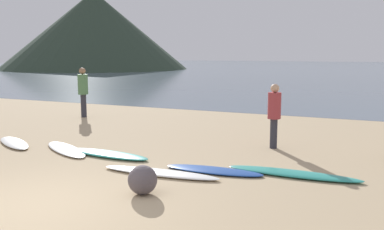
# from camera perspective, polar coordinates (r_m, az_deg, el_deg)

# --- Properties ---
(ground_plane) EXTENTS (120.00, 120.00, 0.20)m
(ground_plane) POSITION_cam_1_polar(r_m,az_deg,el_deg) (15.61, 5.95, -0.74)
(ground_plane) COLOR tan
(ground_plane) RESTS_ON ground
(ocean_water) EXTENTS (140.00, 100.00, 0.01)m
(ocean_water) POSITION_cam_1_polar(r_m,az_deg,el_deg) (66.12, 20.28, 5.84)
(ocean_water) COLOR slate
(ocean_water) RESTS_ON ground
(headland_hill) EXTENTS (26.60, 26.60, 11.02)m
(headland_hill) POSITION_cam_1_polar(r_m,az_deg,el_deg) (63.80, -12.94, 11.02)
(headland_hill) COLOR #28382B
(headland_hill) RESTS_ON ground
(surfboard_0) EXTENTS (1.92, 1.40, 0.09)m
(surfboard_0) POSITION_cam_1_polar(r_m,az_deg,el_deg) (11.98, -22.74, -3.45)
(surfboard_0) COLOR white
(surfboard_0) RESTS_ON ground
(surfboard_1) EXTENTS (2.10, 1.54, 0.07)m
(surfboard_1) POSITION_cam_1_polar(r_m,az_deg,el_deg) (10.80, -16.55, -4.42)
(surfboard_1) COLOR white
(surfboard_1) RESTS_ON ground
(surfboard_2) EXTENTS (2.27, 0.71, 0.10)m
(surfboard_2) POSITION_cam_1_polar(r_m,az_deg,el_deg) (10.03, -11.24, -5.15)
(surfboard_2) COLOR teal
(surfboard_2) RESTS_ON ground
(surfboard_3) EXTENTS (2.49, 0.58, 0.08)m
(surfboard_3) POSITION_cam_1_polar(r_m,az_deg,el_deg) (8.40, -4.32, -7.71)
(surfboard_3) COLOR white
(surfboard_3) RESTS_ON ground
(surfboard_4) EXTENTS (2.05, 0.62, 0.07)m
(surfboard_4) POSITION_cam_1_polar(r_m,az_deg,el_deg) (8.57, 2.92, -7.42)
(surfboard_4) COLOR #1E479E
(surfboard_4) RESTS_ON ground
(surfboard_5) EXTENTS (2.60, 0.49, 0.09)m
(surfboard_5) POSITION_cam_1_polar(r_m,az_deg,el_deg) (8.53, 13.37, -7.64)
(surfboard_5) COLOR teal
(surfboard_5) RESTS_ON ground
(person_1) EXTENTS (0.37, 0.37, 1.82)m
(person_1) POSITION_cam_1_polar(r_m,az_deg,el_deg) (16.09, -14.41, 3.51)
(person_1) COLOR #2D2D38
(person_1) RESTS_ON ground
(person_3) EXTENTS (0.32, 0.32, 1.61)m
(person_3) POSITION_cam_1_polar(r_m,az_deg,el_deg) (10.66, 10.98, 0.58)
(person_3) COLOR #2D2D38
(person_3) RESTS_ON ground
(beach_rock_far) EXTENTS (0.50, 0.50, 0.50)m
(beach_rock_far) POSITION_cam_1_polar(r_m,az_deg,el_deg) (7.26, -6.65, -8.64)
(beach_rock_far) COLOR #554C51
(beach_rock_far) RESTS_ON ground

